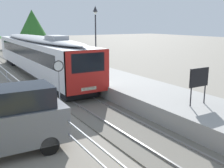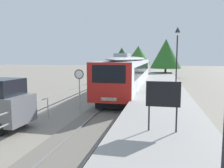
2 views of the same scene
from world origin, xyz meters
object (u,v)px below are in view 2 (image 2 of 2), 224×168
at_px(platform_lamp_mid_platform, 177,45).
at_px(speed_limit_sign, 79,80).
at_px(commuter_train, 130,71).
at_px(platform_notice_board, 163,96).

distance_m(platform_lamp_mid_platform, speed_limit_sign, 10.42).
bearing_deg(speed_limit_sign, platform_lamp_mid_platform, 50.72).
bearing_deg(commuter_train, speed_limit_sign, -100.04).
bearing_deg(platform_notice_board, platform_lamp_mid_platform, 84.10).
relative_size(commuter_train, platform_notice_board, 11.66).
relative_size(platform_lamp_mid_platform, speed_limit_sign, 1.91).
xyz_separation_m(platform_lamp_mid_platform, platform_notice_board, (-1.35, -13.06, -2.44)).
xyz_separation_m(commuter_train, platform_notice_board, (3.19, -15.74, 0.04)).
relative_size(commuter_train, speed_limit_sign, 7.48).
relative_size(commuter_train, platform_lamp_mid_platform, 3.92).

